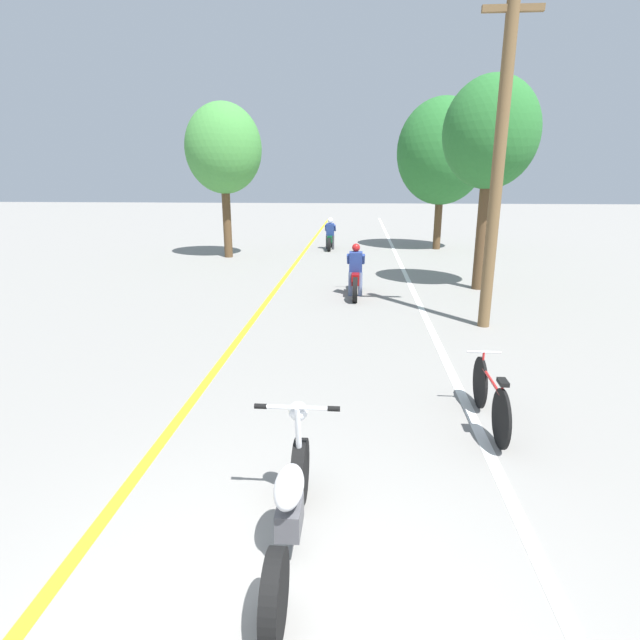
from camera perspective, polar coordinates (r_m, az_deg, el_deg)
The scene contains 10 objects.
lane_stripe_center at distance 15.92m, azimuth -3.99°, elevation 4.95°, with size 0.14×48.00×0.01m, color yellow.
lane_stripe_edge at distance 15.83m, azimuth 9.97°, elevation 4.68°, with size 0.14×48.00×0.01m, color white.
utility_pole at distance 10.74m, azimuth 19.75°, elevation 16.87°, with size 1.10×0.24×6.57m.
roadside_tree_right_near at distance 14.59m, azimuth 18.93°, elevation 19.40°, with size 2.49×2.24×5.60m.
roadside_tree_right_far at distance 22.63m, azimuth 13.80°, elevation 18.15°, with size 3.78×3.41×6.26m.
roadside_tree_left at distance 20.06m, azimuth -10.98°, elevation 18.61°, with size 2.87×2.58×5.74m.
motorcycle_foreground at distance 4.40m, azimuth -3.43°, elevation -20.53°, with size 0.77×2.13×1.09m.
motorcycle_rider_lead at distance 13.29m, azimuth 4.08°, elevation 5.01°, with size 0.50×2.13×1.38m.
motorcycle_rider_far at distance 22.11m, azimuth 1.16°, elevation 9.45°, with size 0.50×1.92×1.37m.
bicycle_parked at distance 6.70m, azimuth 18.86°, elevation -8.36°, with size 0.44×1.77×0.82m.
Camera 1 is at (0.60, -2.55, 3.04)m, focal length 28.00 mm.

